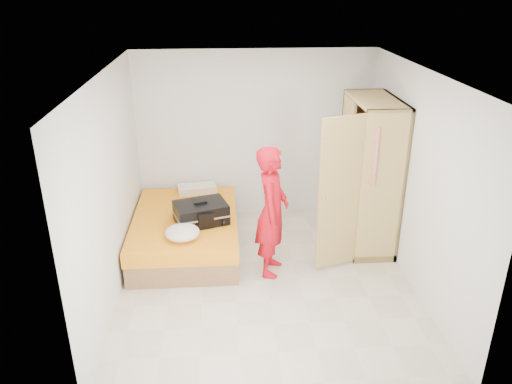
{
  "coord_description": "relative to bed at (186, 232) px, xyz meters",
  "views": [
    {
      "loc": [
        -0.52,
        -5.35,
        3.54
      ],
      "look_at": [
        -0.09,
        0.51,
        1.0
      ],
      "focal_mm": 35.0,
      "sensor_mm": 36.0,
      "label": 1
    }
  ],
  "objects": [
    {
      "name": "suitcase",
      "position": [
        0.23,
        -0.19,
        0.38
      ],
      "size": [
        0.81,
        0.68,
        0.3
      ],
      "rotation": [
        0.0,
        0.0,
        0.29
      ],
      "color": "black",
      "rests_on": "bed"
    },
    {
      "name": "person",
      "position": [
        1.14,
        -0.68,
        0.6
      ],
      "size": [
        0.54,
        0.7,
        1.7
      ],
      "primitive_type": "imported",
      "rotation": [
        0.0,
        0.0,
        1.34
      ],
      "color": "red",
      "rests_on": "ground"
    },
    {
      "name": "pillow",
      "position": [
        0.14,
        0.85,
        0.3
      ],
      "size": [
        0.61,
        0.38,
        0.1
      ],
      "primitive_type": "cube",
      "rotation": [
        0.0,
        0.0,
        0.16
      ],
      "color": "white",
      "rests_on": "bed"
    },
    {
      "name": "round_cushion",
      "position": [
        0.01,
        -0.64,
        0.33
      ],
      "size": [
        0.44,
        0.44,
        0.17
      ],
      "primitive_type": "ellipsoid",
      "color": "white",
      "rests_on": "bed"
    },
    {
      "name": "room",
      "position": [
        1.05,
        -0.9,
        1.05
      ],
      "size": [
        4.0,
        4.02,
        2.6
      ],
      "color": "beige",
      "rests_on": "ground"
    },
    {
      "name": "bed",
      "position": [
        0.0,
        0.0,
        0.0
      ],
      "size": [
        1.42,
        2.02,
        0.5
      ],
      "color": "#9C6D47",
      "rests_on": "ground"
    },
    {
      "name": "wardrobe",
      "position": [
        2.5,
        -0.05,
        0.75
      ],
      "size": [
        1.14,
        1.37,
        2.1
      ],
      "color": "tan",
      "rests_on": "ground"
    }
  ]
}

